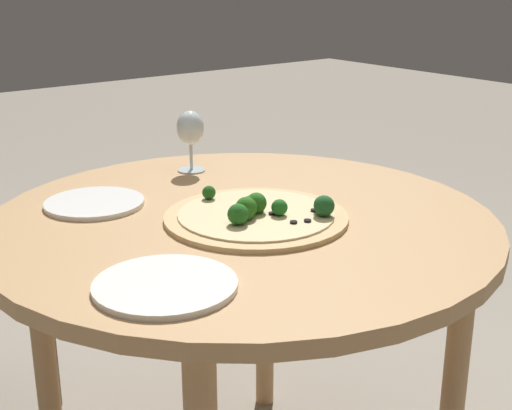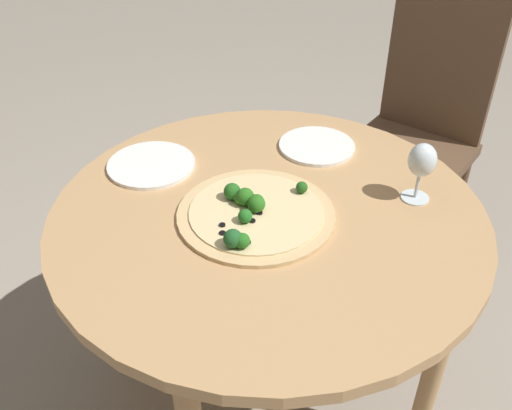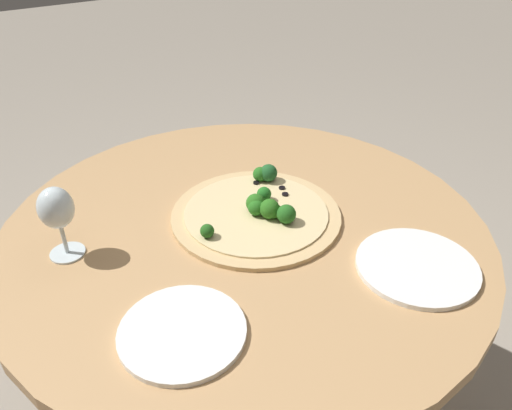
% 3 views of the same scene
% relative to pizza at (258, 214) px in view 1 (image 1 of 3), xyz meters
% --- Properties ---
extents(dining_table, '(1.00, 1.00, 0.72)m').
position_rel_pizza_xyz_m(dining_table, '(-0.01, 0.04, -0.09)').
color(dining_table, tan).
rests_on(dining_table, ground_plane).
extents(pizza, '(0.36, 0.36, 0.06)m').
position_rel_pizza_xyz_m(pizza, '(0.00, 0.00, 0.00)').
color(pizza, tan).
rests_on(pizza, dining_table).
extents(wine_glass, '(0.07, 0.07, 0.15)m').
position_rel_pizza_xyz_m(wine_glass, '(0.09, 0.37, 0.09)').
color(wine_glass, silver).
rests_on(wine_glass, dining_table).
extents(plate_near, '(0.22, 0.22, 0.01)m').
position_rel_pizza_xyz_m(plate_near, '(-0.30, -0.15, -0.01)').
color(plate_near, white).
rests_on(plate_near, dining_table).
extents(plate_far, '(0.20, 0.20, 0.01)m').
position_rel_pizza_xyz_m(plate_far, '(-0.21, 0.28, -0.01)').
color(plate_far, white).
rests_on(plate_far, dining_table).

